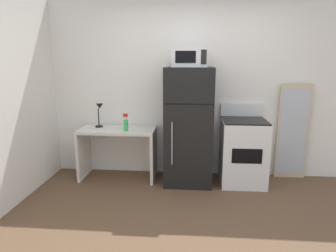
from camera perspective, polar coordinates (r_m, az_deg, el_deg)
The scene contains 9 objects.
ground_plane at distance 3.19m, azimuth 5.18°, elevation -19.95°, with size 12.00×12.00×0.00m, color brown.
wall_back_white at distance 4.41m, azimuth 5.40°, elevation 7.15°, with size 5.00×0.10×2.60m, color white.
desk at distance 4.37m, azimuth -9.71°, elevation -3.48°, with size 1.10×0.52×0.75m.
desk_lamp at distance 4.41m, azimuth -13.19°, elevation 2.82°, with size 0.14×0.12×0.35m.
spray_bottle at distance 4.13m, azimuth -8.20°, elevation 0.36°, with size 0.06×0.06×0.25m.
refrigerator at distance 4.11m, azimuth 4.01°, elevation -0.07°, with size 0.66×0.65×1.63m.
microwave at distance 3.99m, azimuth 4.23°, elevation 13.23°, with size 0.46×0.35×0.26m.
oven_range at distance 4.28m, azimuth 14.36°, elevation -4.78°, with size 0.61×0.61×1.10m.
leaning_mirror at distance 4.64m, azimuth 23.08°, elevation -1.07°, with size 0.44×0.03×1.40m.
Camera 1 is at (-0.05, -2.69, 1.72)m, focal length 31.34 mm.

